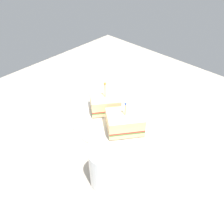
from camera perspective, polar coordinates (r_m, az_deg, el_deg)
name	(u,v)px	position (r cm, az deg, el deg)	size (l,w,h in cm)	color
ground_plane	(112,122)	(78.22, 0.00, -2.25)	(99.26, 99.26, 2.00)	#9E9384
plate	(112,118)	(77.26, 0.00, -1.43)	(25.00, 25.00, 0.95)	silver
sandwich_half_front	(125,122)	(71.04, 2.98, -2.34)	(13.11, 12.71, 9.67)	beige
sandwich_half_back	(105,103)	(78.38, -1.58, 2.05)	(11.77, 11.43, 10.23)	beige
drink_glass	(104,170)	(58.12, -1.88, -13.35)	(6.72, 6.72, 10.38)	#B74C33
napkin	(83,85)	(94.14, -6.82, 6.23)	(11.90, 10.71, 0.15)	white
fork	(76,90)	(91.37, -8.47, 5.03)	(12.97, 4.16, 0.35)	silver
knife	(72,86)	(94.00, -9.20, 6.00)	(12.89, 2.95, 0.35)	silver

